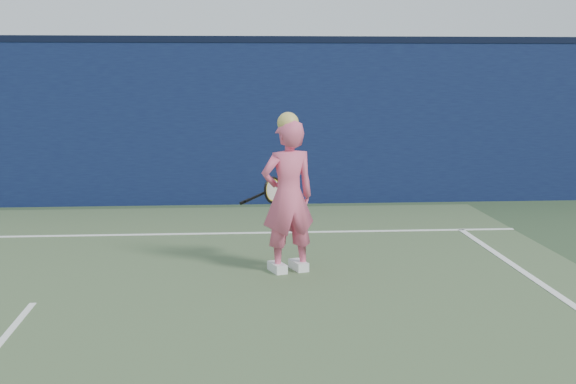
{
  "coord_description": "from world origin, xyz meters",
  "views": [
    {
      "loc": [
        1.75,
        -6.1,
        2.07
      ],
      "look_at": [
        2.37,
        2.02,
        0.84
      ],
      "focal_mm": 50.0,
      "sensor_mm": 36.0,
      "label": 1
    }
  ],
  "objects": [
    {
      "name": "wall_cap",
      "position": [
        0.0,
        6.5,
        2.55
      ],
      "size": [
        24.0,
        0.42,
        0.1
      ],
      "primitive_type": "cube",
      "color": "black",
      "rests_on": "backstop_wall"
    },
    {
      "name": "backstop_wall",
      "position": [
        0.0,
        6.5,
        1.25
      ],
      "size": [
        24.0,
        0.4,
        2.5
      ],
      "primitive_type": "cube",
      "color": "#0D1439",
      "rests_on": "ground"
    },
    {
      "name": "ground",
      "position": [
        0.0,
        0.0,
        0.0
      ],
      "size": [
        80.0,
        80.0,
        0.0
      ],
      "primitive_type": "plane",
      "color": "#30492D",
      "rests_on": "ground"
    },
    {
      "name": "player",
      "position": [
        2.37,
        2.02,
        0.8
      ],
      "size": [
        0.67,
        0.54,
        1.66
      ],
      "rotation": [
        0.0,
        0.0,
        3.46
      ],
      "color": "#E4587C",
      "rests_on": "ground"
    },
    {
      "name": "racket",
      "position": [
        2.22,
        2.47,
        0.78
      ],
      "size": [
        0.49,
        0.33,
        0.3
      ],
      "rotation": [
        0.0,
        0.0,
        0.47
      ],
      "color": "black",
      "rests_on": "ground"
    }
  ]
}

